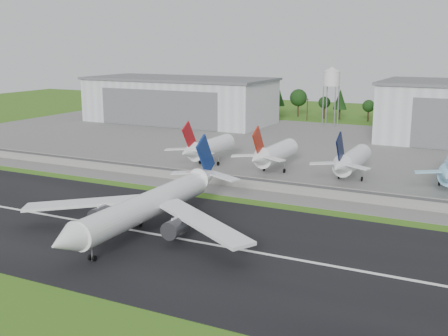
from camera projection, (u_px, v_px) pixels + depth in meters
The scene contains 13 objects.
ground at pixel (98, 244), 116.05m from camera, with size 600.00×600.00×0.00m, color #316B19.
runway at pixel (127, 229), 124.75m from camera, with size 320.00×60.00×0.10m, color black.
runway_centerline at pixel (127, 229), 124.74m from camera, with size 220.00×1.00×0.02m, color white.
apron at pixel (295, 148), 220.57m from camera, with size 320.00×150.00×0.10m, color slate.
blast_fence at pixel (219, 179), 163.56m from camera, with size 240.00×0.61×3.50m.
hangar_west at pixel (180, 100), 292.39m from camera, with size 97.00×44.00×23.20m.
water_tower at pixel (332, 77), 274.05m from camera, with size 8.40×8.40×29.40m.
utility_poles at pixel (347, 123), 290.27m from camera, with size 230.00×3.00×12.00m, color black, non-canonical shape.
treeline at pixel (355, 120), 303.33m from camera, with size 320.00×16.00×22.00m, color black, non-canonical shape.
main_airliner at pixel (146, 212), 120.87m from camera, with size 57.28×59.07×18.17m.
parked_jet_red_a at pixel (207, 148), 188.34m from camera, with size 7.36×31.29×16.70m.
parked_jet_red_b at pixel (273, 154), 177.87m from camera, with size 7.36×31.29×16.74m.
parked_jet_navy at pixel (350, 161), 166.98m from camera, with size 7.36×31.29×16.77m.
Camera 1 is at (72.94, -86.23, 40.56)m, focal length 45.00 mm.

